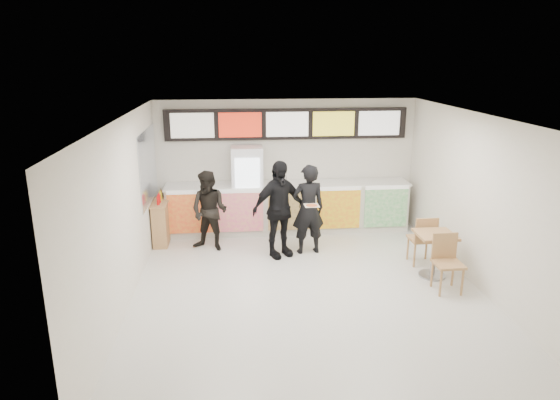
{
  "coord_description": "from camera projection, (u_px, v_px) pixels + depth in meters",
  "views": [
    {
      "loc": [
        -1.22,
        -7.84,
        3.94
      ],
      "look_at": [
        -0.37,
        1.2,
        1.3
      ],
      "focal_mm": 32.0,
      "sensor_mm": 36.0,
      "label": 1
    }
  ],
  "objects": [
    {
      "name": "floor",
      "position": [
        307.0,
        290.0,
        8.71
      ],
      "size": [
        7.0,
        7.0,
        0.0
      ],
      "primitive_type": "plane",
      "color": "beige",
      "rests_on": "ground"
    },
    {
      "name": "wall_right",
      "position": [
        482.0,
        203.0,
        8.56
      ],
      "size": [
        0.0,
        7.0,
        7.0
      ],
      "primitive_type": "plane",
      "rotation": [
        1.57,
        0.0,
        -1.57
      ],
      "color": "silver",
      "rests_on": "floor"
    },
    {
      "name": "cafe_table",
      "position": [
        434.0,
        247.0,
        9.11
      ],
      "size": [
        0.68,
        1.7,
        1.0
      ],
      "rotation": [
        0.0,
        0.0,
        0.01
      ],
      "color": "tan",
      "rests_on": "floor"
    },
    {
      "name": "customer_main",
      "position": [
        308.0,
        209.0,
        10.13
      ],
      "size": [
        0.74,
        0.54,
        1.87
      ],
      "primitive_type": "imported",
      "rotation": [
        0.0,
        0.0,
        3.28
      ],
      "color": "black",
      "rests_on": "floor"
    },
    {
      "name": "menu_board",
      "position": [
        287.0,
        124.0,
        11.29
      ],
      "size": [
        5.5,
        0.14,
        0.7
      ],
      "color": "black",
      "rests_on": "wall_back"
    },
    {
      "name": "pizza_slice",
      "position": [
        312.0,
        205.0,
        9.64
      ],
      "size": [
        0.36,
        0.36,
        0.02
      ],
      "color": "beige",
      "rests_on": "customer_main"
    },
    {
      "name": "wall_left",
      "position": [
        124.0,
        213.0,
        8.02
      ],
      "size": [
        0.0,
        7.0,
        7.0
      ],
      "primitive_type": "plane",
      "rotation": [
        1.57,
        0.0,
        1.57
      ],
      "color": "silver",
      "rests_on": "floor"
    },
    {
      "name": "wall_back",
      "position": [
        286.0,
        164.0,
        11.64
      ],
      "size": [
        6.0,
        0.0,
        6.0
      ],
      "primitive_type": "plane",
      "rotation": [
        1.57,
        0.0,
        0.0
      ],
      "color": "silver",
      "rests_on": "floor"
    },
    {
      "name": "drinks_fridge",
      "position": [
        247.0,
        190.0,
        11.32
      ],
      "size": [
        0.7,
        0.67,
        2.0
      ],
      "color": "white",
      "rests_on": "floor"
    },
    {
      "name": "condiment_ledge",
      "position": [
        161.0,
        222.0,
        10.77
      ],
      "size": [
        0.34,
        0.84,
        1.11
      ],
      "color": "tan",
      "rests_on": "floor"
    },
    {
      "name": "ceiling",
      "position": [
        310.0,
        117.0,
        7.87
      ],
      "size": [
        7.0,
        7.0,
        0.0
      ],
      "primitive_type": "plane",
      "rotation": [
        3.14,
        0.0,
        0.0
      ],
      "color": "white",
      "rests_on": "wall_back"
    },
    {
      "name": "mirror_panel",
      "position": [
        148.0,
        166.0,
        10.29
      ],
      "size": [
        0.01,
        2.0,
        1.5
      ],
      "primitive_type": "cube",
      "color": "#B2B7BF",
      "rests_on": "wall_left"
    },
    {
      "name": "customer_left",
      "position": [
        209.0,
        211.0,
        10.32
      ],
      "size": [
        1.01,
        0.92,
        1.68
      ],
      "primitive_type": "imported",
      "rotation": [
        0.0,
        0.0,
        -0.43
      ],
      "color": "black",
      "rests_on": "floor"
    },
    {
      "name": "service_counter",
      "position": [
        288.0,
        207.0,
        11.51
      ],
      "size": [
        5.56,
        0.77,
        1.14
      ],
      "color": "silver",
      "rests_on": "floor"
    },
    {
      "name": "customer_mid",
      "position": [
        279.0,
        209.0,
        9.95
      ],
      "size": [
        1.25,
        0.94,
        1.98
      ],
      "primitive_type": "imported",
      "rotation": [
        0.0,
        0.0,
        0.45
      ],
      "color": "black",
      "rests_on": "floor"
    }
  ]
}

